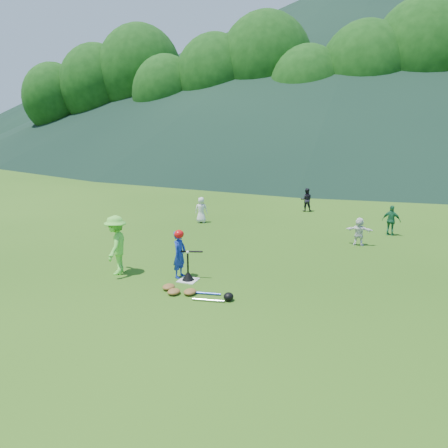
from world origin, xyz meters
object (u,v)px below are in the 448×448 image
Objects in this scene: equipment_pile at (190,292)px; fielder_c at (391,220)px; adult_coach at (116,245)px; fielder_d at (359,231)px; fielder_b at (306,200)px; batting_tee at (188,276)px; fielder_a at (201,210)px; home_plate at (188,280)px; batter_child at (179,254)px.

fielder_c is at bearing 60.16° from equipment_pile.
adult_coach is 7.57m from fielder_d.
fielder_c is at bearing 124.27° from fielder_b.
adult_coach reaches higher than batting_tee.
adult_coach is at bearing 42.17° from fielder_d.
adult_coach is 1.52× the size of fielder_a.
adult_coach is 2.05m from batting_tee.
adult_coach is (-1.94, -0.18, 0.76)m from home_plate.
batting_tee is 0.38× the size of equipment_pile.
adult_coach reaches higher than equipment_pile.
adult_coach is at bearing 58.57° from fielder_b.
fielder_d reaches higher than home_plate.
batter_child reaches higher than equipment_pile.
batting_tee is (-3.71, -4.85, -0.33)m from fielder_d.
fielder_c reaches higher than batting_tee.
fielder_b is at bearing 83.36° from home_plate.
fielder_a reaches higher than home_plate.
fielder_b is at bearing -61.39° from fielder_d.
batter_child is at bearing 127.02° from equipment_pile.
fielder_b is (3.07, 9.86, -0.25)m from adult_coach.
adult_coach is 1.49× the size of fielder_b.
fielder_a is at bearing 15.49° from fielder_c.
batter_child reaches higher than home_plate.
fielder_b is at bearing 143.91° from adult_coach.
adult_coach is at bearing 165.10° from equipment_pile.
fielder_d reaches higher than batting_tee.
fielder_c reaches higher than fielder_b.
fielder_c is (4.65, 6.56, 0.52)m from home_plate.
home_plate is 0.12m from batting_tee.
fielder_d is (4.02, 4.68, -0.15)m from batter_child.
fielder_d is at bearing 112.83° from adult_coach.
batting_tee is (2.29, -6.01, -0.37)m from fielder_a.
fielder_c is 1.16× the size of fielder_d.
fielder_d is (2.58, -4.84, -0.06)m from fielder_b.
fielder_b is at bearing -5.55° from batter_child.
equipment_pile is at bearing 56.29° from adult_coach.
batter_child reaches higher than fielder_c.
batting_tee reaches higher than home_plate.
home_plate is 0.37× the size of batter_child.
batter_child is at bearing 67.27° from fielder_b.
fielder_a is 0.96× the size of fielder_c.
equipment_pile is at bearing 71.12° from fielder_c.
home_plate is at bearing 65.62° from fielder_c.
equipment_pile is at bearing -139.94° from batter_child.
fielder_a is at bearing -10.44° from fielder_d.
fielder_b is 4.71m from fielder_c.
fielder_b is (1.44, 9.52, -0.09)m from batter_child.
home_plate is 0.66× the size of batting_tee.
equipment_pile is (-0.70, -10.49, -0.45)m from fielder_b.
batter_child is at bearing 83.11° from adult_coach.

